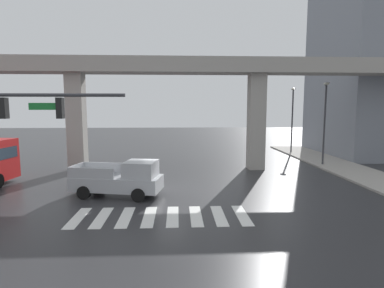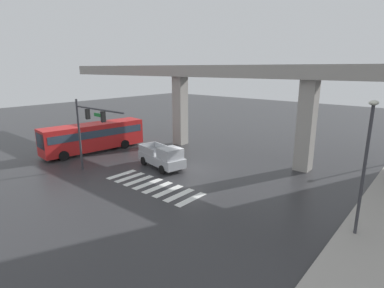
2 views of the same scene
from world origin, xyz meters
name	(u,v)px [view 2 (image 2 of 2)]	position (x,y,z in m)	size (l,w,h in m)	color
ground_plane	(193,170)	(0.00, 0.00, 0.00)	(120.00, 120.00, 0.00)	#2D2D30
crosswalk_stripes	(153,186)	(0.00, -4.73, 0.01)	(8.25, 2.80, 0.01)	silver
elevated_overpass	(235,78)	(0.00, 6.41, 7.74)	(53.05, 2.36, 9.02)	#9E9991
pickup_truck	(163,157)	(-2.42, -1.23, 0.99)	(5.38, 2.88, 2.08)	#A8AAAF
city_bus	(94,135)	(-12.19, -2.02, 1.72)	(3.75, 11.02, 2.99)	red
traffic_signal_mast	(89,123)	(-6.00, -6.08, 4.39)	(6.49, 0.32, 6.20)	#38383D
street_lamp_near_corner	(366,154)	(13.54, -2.54, 4.56)	(0.44, 0.70, 7.24)	#38383D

